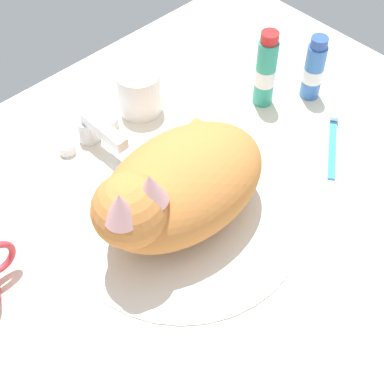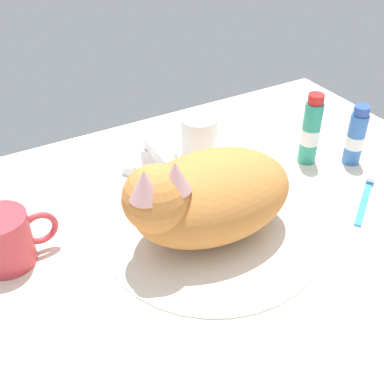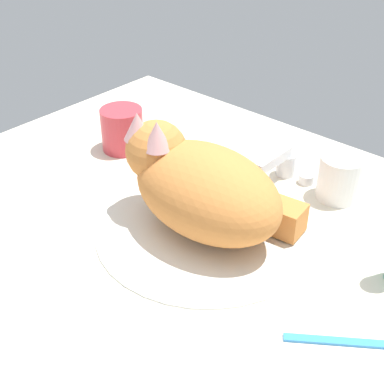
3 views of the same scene
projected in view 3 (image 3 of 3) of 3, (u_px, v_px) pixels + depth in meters
ground_plane at (206, 237)px, 89.09cm from camera, size 110.00×82.50×3.00cm
sink_basin at (206, 229)px, 88.10cm from camera, size 35.58×35.58×0.62cm
faucet at (282, 164)px, 100.17cm from camera, size 11.87×11.50×6.33cm
cat at (200, 185)px, 84.76cm from camera, size 28.74×19.36×17.20cm
coffee_mug at (123, 130)px, 108.66cm from camera, size 12.50×8.39×8.61cm
rinse_cup at (340, 178)px, 94.21cm from camera, size 7.50×7.50×7.92cm
toothbrush at (352, 341)px, 68.40cm from camera, size 13.09×9.96×1.60cm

